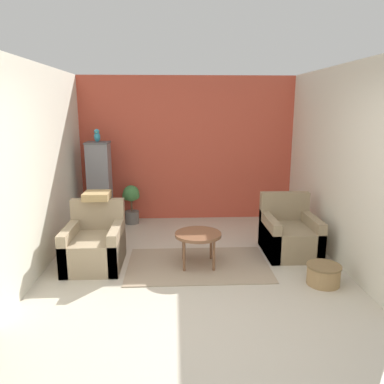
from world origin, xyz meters
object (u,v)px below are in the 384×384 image
parrot (97,136)px  potted_plant (131,201)px  armchair_left (95,246)px  coffee_table (198,236)px  wicker_basket (324,274)px  birdcage (100,188)px  armchair_right (289,235)px

parrot → potted_plant: bearing=19.7°
parrot → armchair_left: bearing=-82.4°
coffee_table → armchair_left: size_ratio=0.73×
potted_plant → coffee_table: bearing=-60.4°
potted_plant → wicker_basket: potted_plant is taller
armchair_left → birdcage: size_ratio=0.56×
coffee_table → parrot: parrot is taller
coffee_table → armchair_right: bearing=16.0°
armchair_left → parrot: (-0.22, 1.66, 1.34)m
coffee_table → birdcage: birdcage is taller
parrot → wicker_basket: (3.08, -2.37, -1.48)m
armchair_left → potted_plant: bearing=81.1°
birdcage → wicker_basket: size_ratio=3.71×
parrot → potted_plant: 1.31m
armchair_left → armchair_right: same height
armchair_left → coffee_table: bearing=-3.6°
armchair_left → birdcage: (-0.22, 1.66, 0.44)m
birdcage → wicker_basket: 3.93m
armchair_left → armchair_right: size_ratio=1.00×
potted_plant → armchair_left: bearing=-98.9°
coffee_table → potted_plant: potted_plant is taller
armchair_right → parrot: parrot is taller
birdcage → parrot: 0.90m
coffee_table → birdcage: size_ratio=0.41×
armchair_left → wicker_basket: armchair_left is taller
armchair_left → parrot: 2.14m
armchair_right → wicker_basket: bearing=-83.3°
wicker_basket → birdcage: bearing=142.5°
birdcage → parrot: bearing=90.0°
coffee_table → armchair_left: bearing=176.4°
coffee_table → wicker_basket: bearing=-22.8°
armchair_left → parrot: bearing=97.6°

